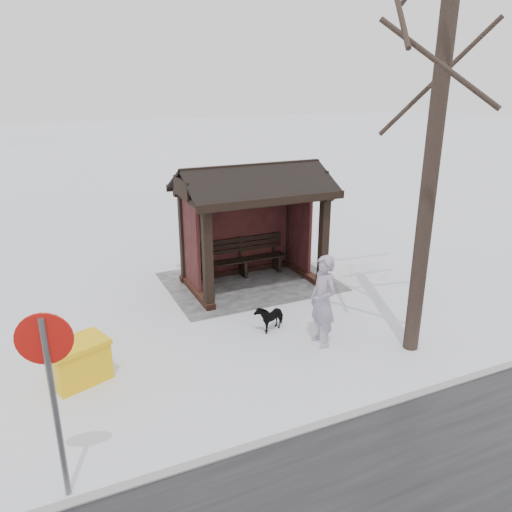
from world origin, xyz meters
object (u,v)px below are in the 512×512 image
Objects in this scene: bus_shelter at (250,201)px; pedestrian at (323,301)px; grit_bin at (79,362)px; dog at (270,316)px; road_sign at (49,370)px.

pedestrian is (0.01, 3.50, -1.24)m from bus_shelter.
bus_shelter reaches higher than grit_bin.
pedestrian is 4.57m from grit_bin.
bus_shelter is 5.64m from grit_bin.
bus_shelter is 3.71m from pedestrian.
dog is 3.85m from grit_bin.
dog is at bearing 165.70° from grit_bin.
grit_bin is at bearing -108.79° from dog.
pedestrian is 1.34m from dog.
bus_shelter reaches higher than pedestrian.
road_sign is at bearing 60.59° from grit_bin.
dog is 0.60× the size of grit_bin.
bus_shelter is 1.95× the size of pedestrian.
grit_bin is at bearing 32.71° from bus_shelter.
dog is (0.66, -0.97, -0.63)m from pedestrian.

